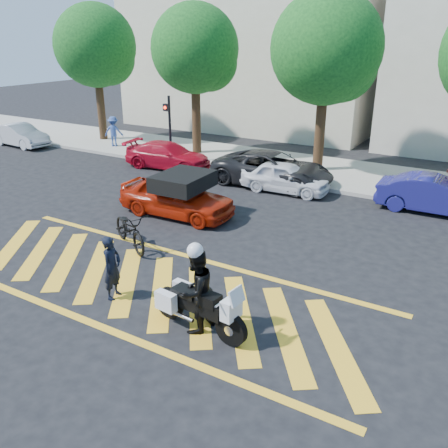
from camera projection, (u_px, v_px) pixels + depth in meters
The scene contains 19 objects.
ground at pixel (146, 285), 11.80m from camera, with size 90.00×90.00×0.00m, color black.
sidewalk at pixel (317, 171), 21.33m from camera, with size 60.00×5.00×0.15m, color #9E998E.
crosswalk at pixel (144, 285), 11.82m from camera, with size 12.33×4.00×0.01m.
building_left at pixel (254, 47), 30.46m from camera, with size 16.00×8.00×10.00m, color beige.
tree_far_left at pixel (98, 49), 25.64m from camera, with size 4.40×4.40×7.41m.
tree_left at pixel (198, 52), 22.57m from camera, with size 4.20×4.20×7.26m.
tree_center at pixel (329, 52), 19.45m from camera, with size 4.60×4.60×7.56m.
signal_pole at pixel (169, 124), 21.93m from camera, with size 0.28×0.43×3.20m.
officer_bike at pixel (112, 268), 11.00m from camera, with size 0.57×0.37×1.55m, color black.
bicycle at pixel (130, 229), 13.72m from camera, with size 0.74×2.11×1.11m, color black.
police_motorcycle at pixel (197, 306), 9.84m from camera, with size 2.38×0.80×1.05m.
officer_moto at pixel (196, 291), 9.71m from camera, with size 0.90×0.70×1.84m, color black.
red_convertible at pixel (177, 196), 16.09m from camera, with size 1.63×4.05×1.38m, color #A71C07.
parked_far_left at pixel (21, 135), 26.11m from camera, with size 1.28×3.68×1.21m, color #A8A9AF.
parked_left at pixel (168, 155), 21.87m from camera, with size 1.66×4.09×1.19m, color #B00A1F.
parked_mid_left at pixel (273, 169), 19.30m from camera, with size 2.28×4.95×1.37m, color black.
parked_mid_right at pixel (285, 177), 18.55m from camera, with size 1.41×3.50×1.19m, color white.
parked_right at pixel (435, 195), 16.38m from camera, with size 1.35×3.87×1.27m, color navy.
pedestrian_left at pixel (114, 131), 25.41m from camera, with size 1.03×0.59×1.59m, color #354E93.
Camera 1 is at (6.99, -7.91, 5.83)m, focal length 38.00 mm.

